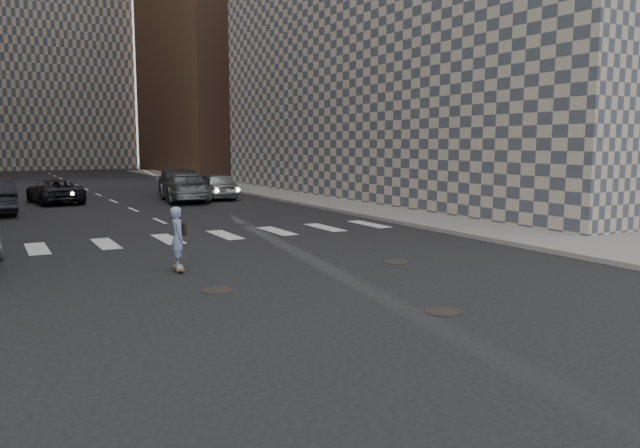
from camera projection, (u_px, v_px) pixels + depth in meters
The scene contains 12 objects.
ground at pixel (325, 292), 13.46m from camera, with size 160.00×160.00×0.00m, color black.
sidewalk_right at pixel (374, 195), 37.75m from camera, with size 13.00×80.00×0.15m, color gray.
building_right at pixel (446, 10), 36.92m from camera, with size 15.00×33.00×22.00m.
tower_right at pixel (241, 7), 68.51m from camera, with size 18.00×24.00×36.00m, color brown.
manhole_a at pixel (443, 311), 11.85m from camera, with size 0.70×0.70×0.02m, color black.
manhole_b at pixel (218, 290), 13.55m from camera, with size 0.70×0.70×0.02m, color black.
manhole_c at pixel (396, 262), 16.77m from camera, with size 0.70×0.70×0.02m, color black.
skateboarder at pixel (178, 237), 15.56m from camera, with size 0.46×0.84×1.62m.
traffic_car_b at pixel (184, 187), 34.13m from camera, with size 2.26×5.56×1.61m, color slate.
traffic_car_c at pixel (55, 191), 32.99m from camera, with size 2.14×4.64×1.29m, color black.
traffic_car_d at pixel (214, 186), 35.63m from camera, with size 1.79×4.45×1.52m, color #A8ACAF.
traffic_car_e at pixel (178, 183), 37.00m from camera, with size 1.72×4.95×1.63m, color black.
Camera 1 is at (-6.39, -11.50, 3.19)m, focal length 35.00 mm.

